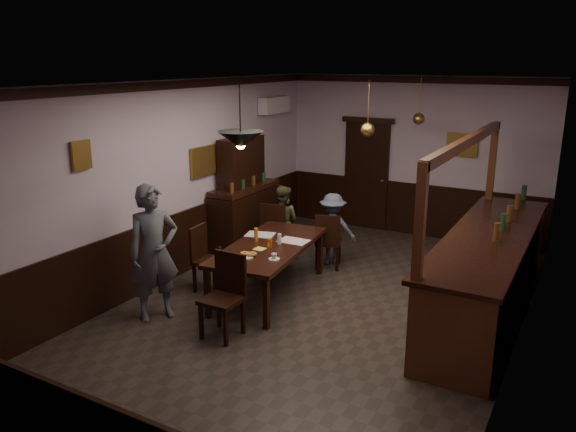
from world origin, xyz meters
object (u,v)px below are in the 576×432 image
Objects in this scene: dining_table at (269,249)px; soda_can at (270,243)px; chair_side at (205,255)px; chair_far_left at (275,230)px; bar_counter at (487,272)px; chair_far_right at (328,239)px; chair_near at (226,291)px; pendant_iron at (241,140)px; coffee_cup at (274,256)px; sideboard at (244,206)px; person_seated_left at (282,221)px; person_seated_right at (333,229)px; person_standing at (154,253)px; pendant_brass_mid at (368,130)px; pendant_brass_far at (419,119)px.

dining_table is 0.17m from soda_can.
chair_side is (-0.90, -0.31, -0.16)m from dining_table.
bar_counter is at bearing 166.90° from chair_far_left.
chair_far_right is 2.63m from chair_near.
pendant_iron is (0.10, -0.79, 1.65)m from dining_table.
sideboard reaches higher than coffee_cup.
sideboard is at bearing 119.74° from chair_near.
person_seated_left reaches higher than chair_far_right.
dining_table is 1.94× the size of person_seated_right.
soda_can is 0.06× the size of sideboard.
chair_side is 1.25× the size of pendant_iron.
person_seated_left is at bearing 169.77° from bar_counter.
chair_side reaches higher than chair_far_right.
person_standing is at bearing -126.80° from soda_can.
chair_side is at bearing -160.84° from dining_table.
chair_far_left is 2.33m from pendant_brass_mid.
sideboard is 2.48× the size of pendant_brass_far.
coffee_cup is at bearing -52.45° from soda_can.
person_standing is 1.54m from coffee_cup.
chair_near is 1.28× the size of pendant_brass_mid.
pendant_brass_mid is (0.85, 2.02, -0.04)m from pendant_iron.
chair_side is at bearing 137.52° from chair_near.
chair_near is 1.46m from chair_side.
chair_far_left is 12.76× the size of coffee_cup.
person_standing is (-1.06, -0.07, 0.33)m from chair_near.
soda_can is (0.07, -0.09, 0.12)m from dining_table.
person_seated_right reaches higher than soda_can.
pendant_brass_mid reaches higher than person_seated_left.
coffee_cup is (1.28, -0.18, 0.27)m from chair_side.
person_standing reaches higher than chair_far_right.
person_seated_right is (0.08, 2.90, 0.03)m from chair_near.
person_seated_left is at bearing -13.33° from person_seated_right.
chair_far_right reaches higher than coffee_cup.
pendant_iron reaches higher than chair_far_right.
coffee_cup is 0.10× the size of pendant_brass_far.
bar_counter is (3.73, 1.17, 0.07)m from chair_side.
chair_far_right is (0.30, 1.32, -0.18)m from dining_table.
chair_far_left is at bearing 24.36° from person_standing.
person_seated_right is at bearing 5.91° from sideboard.
bar_counter is at bearing -7.73° from sideboard.
person_seated_left is (-0.94, 0.16, 0.12)m from chair_far_right.
pendant_brass_mid is at bearing -96.18° from pendant_brass_far.
chair_far_right is at bearing 79.85° from person_seated_right.
sideboard reaches higher than dining_table.
chair_near is at bearing -111.41° from coffee_cup.
chair_near is 1.28× the size of pendant_brass_far.
pendant_iron reaches higher than soda_can.
pendant_iron is at bearing 102.03° from chair_far_left.
chair_near is 3.43m from bar_counter.
pendant_iron reaches higher than person_standing.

